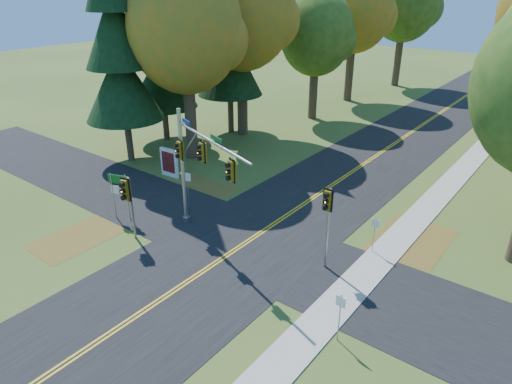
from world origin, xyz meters
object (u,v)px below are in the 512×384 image
Objects in this scene: info_kiosk at (169,163)px; east_signal_pole at (328,209)px; traffic_mast at (196,162)px; route_sign_cluster at (119,188)px.

east_signal_pole is at bearing -17.03° from info_kiosk.
traffic_mast is at bearing -36.19° from info_kiosk.
traffic_mast is 9.18m from info_kiosk.
info_kiosk is (-14.19, 3.30, -2.19)m from east_signal_pole.
route_sign_cluster is at bearing -144.27° from traffic_mast.
info_kiosk is (-7.27, 4.59, -3.21)m from traffic_mast.
traffic_mast reaches higher than info_kiosk.
route_sign_cluster is at bearing -170.51° from east_signal_pole.
traffic_mast is at bearing -172.77° from east_signal_pole.
route_sign_cluster is 1.37× the size of info_kiosk.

